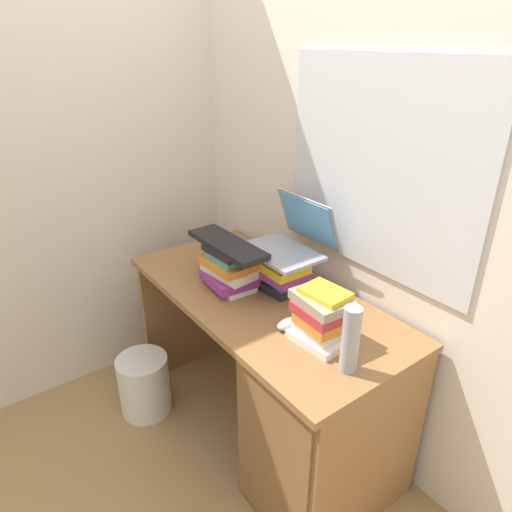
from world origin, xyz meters
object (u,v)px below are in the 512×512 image
object	(u,v)px
keyboard	(227,244)
mug	(213,248)
wastebasket	(144,384)
water_bottle	(351,340)
desk	(307,404)
book_stack_tall	(281,272)
book_stack_side	(321,316)
computer_mouse	(289,324)
laptop	(292,238)
book_stack_keyboard_riser	(229,268)

from	to	relation	value
keyboard	mug	xyz separation A→B (m)	(-0.29, 0.10, -0.15)
wastebasket	water_bottle	bearing A→B (deg)	19.12
desk	keyboard	bearing A→B (deg)	-174.45
book_stack_tall	book_stack_side	bearing A→B (deg)	-17.46
computer_mouse	wastebasket	world-z (taller)	computer_mouse
book_stack_side	mug	xyz separation A→B (m)	(-0.81, 0.04, -0.04)
book_stack_side	laptop	size ratio (longest dim) A/B	0.70
keyboard	computer_mouse	size ratio (longest dim) A/B	4.04
desk	laptop	world-z (taller)	laptop
mug	desk	bearing A→B (deg)	-3.71
book_stack_tall	mug	xyz separation A→B (m)	(-0.44, -0.07, -0.03)
book_stack_keyboard_riser	keyboard	distance (m)	0.11
computer_mouse	mug	bearing A→B (deg)	172.42
laptop	water_bottle	xyz separation A→B (m)	(0.55, -0.22, -0.10)
keyboard	book_stack_keyboard_riser	bearing A→B (deg)	18.95
desk	laptop	xyz separation A→B (m)	(-0.34, 0.18, 0.56)
desk	mug	xyz separation A→B (m)	(-0.77, 0.05, 0.39)
book_stack_tall	mug	size ratio (longest dim) A/B	1.91
water_bottle	laptop	bearing A→B (deg)	158.16
book_stack_tall	computer_mouse	world-z (taller)	book_stack_tall
book_stack_keyboard_riser	laptop	world-z (taller)	laptop
computer_mouse	water_bottle	world-z (taller)	water_bottle
desk	book_stack_keyboard_riser	size ratio (longest dim) A/B	5.23
keyboard	wastebasket	world-z (taller)	keyboard
desk	water_bottle	bearing A→B (deg)	-10.18
book_stack_tall	wastebasket	xyz separation A→B (m)	(-0.44, -0.51, -0.67)
book_stack_tall	laptop	world-z (taller)	laptop
laptop	book_stack_keyboard_riser	bearing A→B (deg)	-122.57
desk	book_stack_keyboard_riser	world-z (taller)	book_stack_keyboard_riser
book_stack_tall	keyboard	world-z (taller)	keyboard
book_stack_side	computer_mouse	bearing A→B (deg)	-157.31
desk	wastebasket	size ratio (longest dim) A/B	4.24
desk	mug	bearing A→B (deg)	176.29
desk	water_bottle	xyz separation A→B (m)	(0.22, -0.04, 0.46)
book_stack_side	computer_mouse	world-z (taller)	book_stack_side
desk	book_stack_side	world-z (taller)	book_stack_side
book_stack_tall	book_stack_keyboard_riser	distance (m)	0.23
desk	book_stack_tall	world-z (taller)	book_stack_tall
computer_mouse	book_stack_keyboard_riser	bearing A→B (deg)	-179.50
laptop	wastebasket	bearing A→B (deg)	-127.84
computer_mouse	wastebasket	bearing A→B (deg)	-153.86
mug	wastebasket	distance (m)	0.77
book_stack_side	laptop	bearing A→B (deg)	154.83
mug	book_stack_side	bearing A→B (deg)	-3.03
water_bottle	mug	bearing A→B (deg)	174.86
water_bottle	keyboard	bearing A→B (deg)	-179.32
book_stack_tall	laptop	size ratio (longest dim) A/B	0.67
book_stack_tall	water_bottle	bearing A→B (deg)	-16.47
wastebasket	mug	bearing A→B (deg)	89.58
book_stack_tall	wastebasket	world-z (taller)	book_stack_tall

